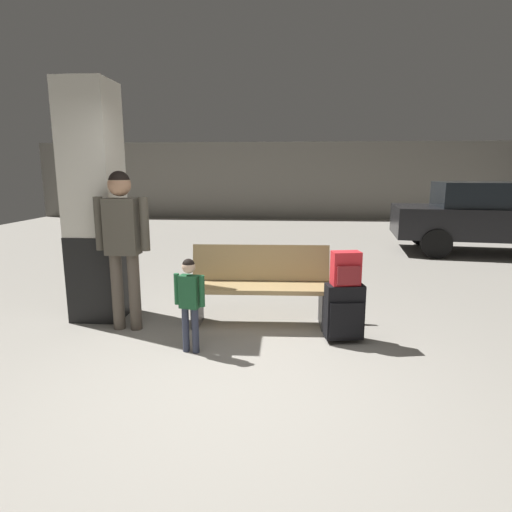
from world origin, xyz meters
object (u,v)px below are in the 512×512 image
Objects in this scene: bench at (260,286)px; suitcase at (344,312)px; structural_pillar at (95,205)px; parked_car_side at (494,216)px; child at (189,295)px; adult at (122,234)px; backpack_bright at (346,269)px.

bench is 2.68× the size of suitcase.
structural_pillar reaches higher than parked_car_side.
structural_pillar reaches higher than child.
bench is at bearing 12.11° from adult.
backpack_bright is 6.36m from parked_car_side.
backpack_bright reaches higher than bench.
child is 7.62m from parked_car_side.
structural_pillar is 2.93m from backpack_bright.
suitcase is 0.45m from backpack_bright.
structural_pillar is at bearing 139.54° from adult.
backpack_bright is 1.57m from child.
adult is at bearing 146.78° from child.
adult is at bearing -40.46° from structural_pillar.
bench is at bearing 151.17° from backpack_bright.
backpack_bright is at bearing -126.23° from parked_car_side.
adult is at bearing -167.89° from bench.
backpack_bright is 0.20× the size of adult.
child is at bearing -125.53° from bench.
adult is at bearing 175.67° from suitcase.
structural_pillar is 7.98× the size of backpack_bright.
bench is 1.07m from backpack_bright.
suitcase is at bearing 13.89° from child.
bench is at bearing -2.50° from structural_pillar.
bench is 1.75× the size of child.
parked_car_side is at bearing 34.72° from structural_pillar.
structural_pillar is 0.67m from adult.
adult reaches higher than child.
parked_car_side is at bearing 46.25° from child.
child is at bearing -166.11° from suitcase.
structural_pillar is 8.01m from parked_car_side.
child is (-1.51, -0.37, -0.20)m from backpack_bright.
adult is (-0.84, 0.55, 0.50)m from child.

